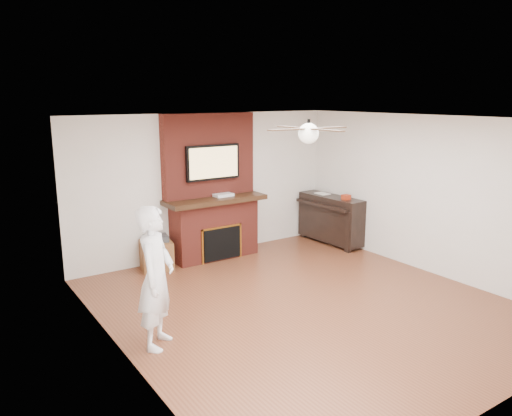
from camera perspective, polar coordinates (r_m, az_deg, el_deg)
room_shell at (r=6.57m, az=5.81°, el=-0.87°), size 5.36×5.86×2.86m
fireplace at (r=8.68m, az=-5.00°, el=0.77°), size 1.78×0.64×2.50m
tv at (r=8.53m, az=-4.94°, el=5.23°), size 1.00×0.08×0.60m
ceiling_fan at (r=6.40m, az=6.02°, el=8.58°), size 1.21×1.21×0.31m
person at (r=5.69m, az=-11.35°, el=-7.79°), size 0.69×0.71×1.63m
side_table at (r=8.35m, az=-11.31°, el=-5.13°), size 0.58×0.58×0.56m
piano at (r=9.66m, az=8.56°, el=-1.14°), size 0.59×1.43×1.01m
cable_box at (r=8.66m, az=-3.75°, el=1.50°), size 0.34×0.20×0.05m
candle_orange at (r=8.68m, az=-5.27°, el=-5.57°), size 0.07×0.07×0.14m
candle_green at (r=8.75m, az=-3.72°, el=-5.59°), size 0.07×0.07×0.08m
candle_blue at (r=8.87m, az=-3.43°, el=-5.34°), size 0.05×0.05×0.08m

